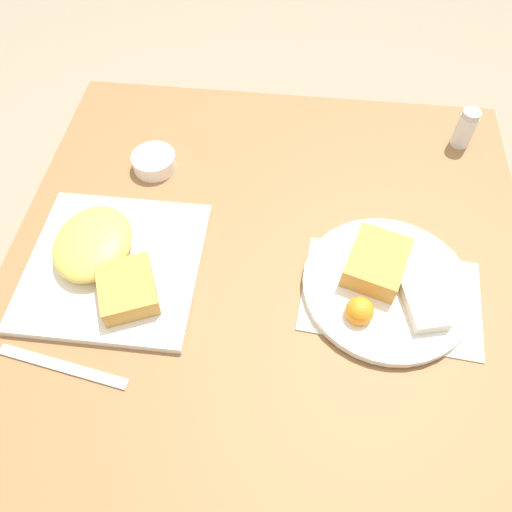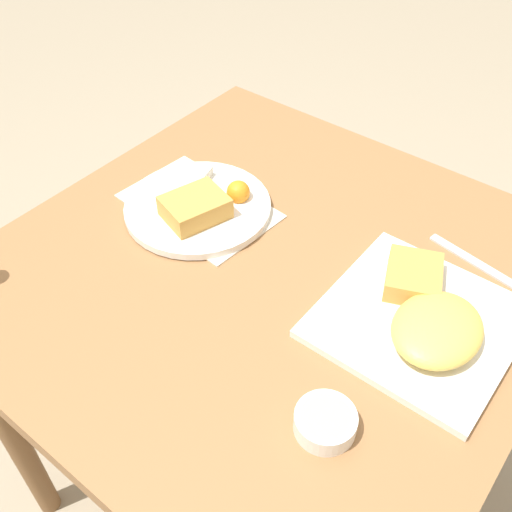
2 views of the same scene
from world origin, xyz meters
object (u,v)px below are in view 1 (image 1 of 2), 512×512
at_px(plate_square_near, 108,260).
at_px(sauce_ramekin, 154,161).
at_px(salt_shaker, 465,130).
at_px(butter_knife, 63,367).
at_px(plate_oval_far, 386,283).

bearing_deg(plate_square_near, sauce_ramekin, 174.61).
xyz_separation_m(salt_shaker, butter_knife, (0.55, -0.64, -0.03)).
height_order(plate_oval_far, sauce_ramekin, plate_oval_far).
distance_m(plate_square_near, sauce_ramekin, 0.24).
distance_m(plate_square_near, salt_shaker, 0.72).
bearing_deg(salt_shaker, sauce_ramekin, -77.47).
distance_m(plate_square_near, plate_oval_far, 0.45).
bearing_deg(plate_oval_far, plate_square_near, -89.13).
height_order(plate_oval_far, salt_shaker, salt_shaker).
relative_size(plate_square_near, salt_shaker, 3.55).
distance_m(sauce_ramekin, salt_shaker, 0.61).
relative_size(salt_shaker, butter_knife, 0.39).
xyz_separation_m(plate_square_near, sauce_ramekin, (-0.24, 0.02, -0.01)).
bearing_deg(sauce_ramekin, salt_shaker, 102.53).
relative_size(sauce_ramekin, salt_shaker, 1.05).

